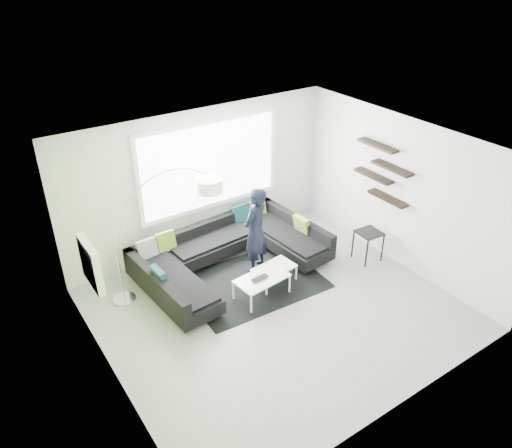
% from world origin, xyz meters
% --- Properties ---
extents(ground, '(5.50, 5.50, 0.00)m').
position_xyz_m(ground, '(0.00, 0.00, 0.00)').
color(ground, gray).
rests_on(ground, ground).
extents(room_shell, '(5.54, 5.04, 2.82)m').
position_xyz_m(room_shell, '(0.04, 0.21, 1.81)').
color(room_shell, silver).
rests_on(room_shell, ground).
extents(sectional_sofa, '(3.47, 2.29, 0.72)m').
position_xyz_m(sectional_sofa, '(-0.01, 1.37, 0.32)').
color(sectional_sofa, black).
rests_on(sectional_sofa, ground).
extents(rug, '(2.49, 1.87, 0.01)m').
position_xyz_m(rug, '(0.09, 0.85, 0.01)').
color(rug, black).
rests_on(rug, ground).
extents(coffee_table, '(1.24, 0.80, 0.39)m').
position_xyz_m(coffee_table, '(0.20, 0.54, 0.19)').
color(coffee_table, silver).
rests_on(coffee_table, ground).
extents(arc_lamp, '(2.03, 0.64, 2.17)m').
position_xyz_m(arc_lamp, '(-2.02, 1.66, 1.09)').
color(arc_lamp, silver).
rests_on(arc_lamp, ground).
extents(side_table, '(0.47, 0.47, 0.60)m').
position_xyz_m(side_table, '(2.32, 0.25, 0.30)').
color(side_table, black).
rests_on(side_table, ground).
extents(person, '(0.90, 0.85, 1.66)m').
position_xyz_m(person, '(0.37, 1.19, 0.83)').
color(person, black).
rests_on(person, ground).
extents(laptop, '(0.35, 0.25, 0.03)m').
position_xyz_m(laptop, '(-0.05, 0.38, 0.40)').
color(laptop, black).
rests_on(laptop, coffee_table).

